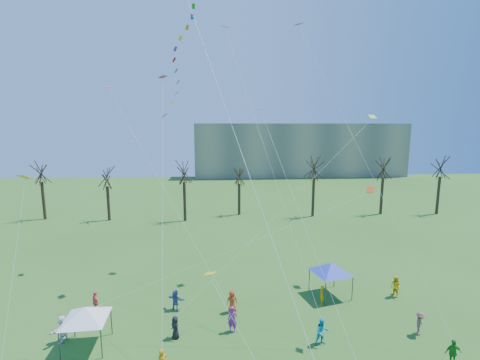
{
  "coord_description": "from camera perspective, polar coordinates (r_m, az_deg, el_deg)",
  "views": [
    {
      "loc": [
        -1.83,
        -15.34,
        14.3
      ],
      "look_at": [
        -0.46,
        5.0,
        11.0
      ],
      "focal_mm": 25.0,
      "sensor_mm": 36.0,
      "label": 1
    }
  ],
  "objects": [
    {
      "name": "small_kites_aloft",
      "position": [
        26.78,
        -1.15,
        8.61
      ],
      "size": [
        26.73,
        18.18,
        31.95
      ],
      "color": "orange",
      "rests_on": "ground"
    },
    {
      "name": "canopy_tent_blue",
      "position": [
        30.07,
        15.26,
        -14.25
      ],
      "size": [
        3.81,
        3.81,
        2.95
      ],
      "color": "#3F3F44",
      "rests_on": "ground"
    },
    {
      "name": "bare_tree_row",
      "position": [
        52.28,
        3.67,
        0.73
      ],
      "size": [
        68.06,
        7.89,
        9.85
      ],
      "color": "black",
      "rests_on": "ground"
    },
    {
      "name": "distant_building",
      "position": [
        100.44,
        9.91,
        5.17
      ],
      "size": [
        60.0,
        14.0,
        15.0
      ],
      "primitive_type": "cube",
      "color": "gray",
      "rests_on": "ground"
    },
    {
      "name": "big_box_kite",
      "position": [
        21.24,
        -9.44,
        19.9
      ],
      "size": [
        4.39,
        6.64,
        24.13
      ],
      "color": "red",
      "rests_on": "ground"
    },
    {
      "name": "festival_crowd",
      "position": [
        24.75,
        1.41,
        -23.7
      ],
      "size": [
        27.06,
        11.13,
        1.84
      ],
      "color": "red",
      "rests_on": "ground"
    },
    {
      "name": "canopy_tent_white",
      "position": [
        25.18,
        -24.88,
        -19.92
      ],
      "size": [
        3.77,
        3.77,
        2.83
      ],
      "color": "#3F3F44",
      "rests_on": "ground"
    }
  ]
}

